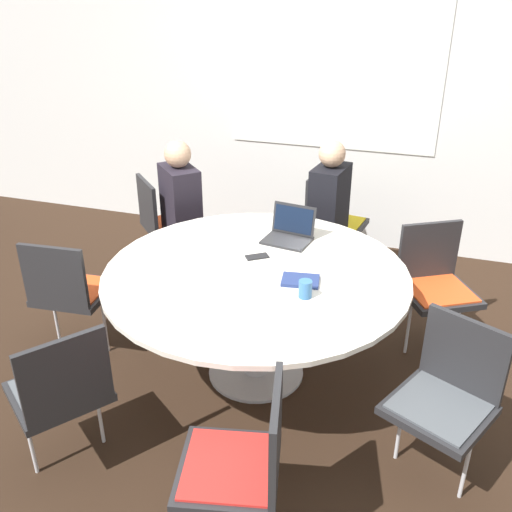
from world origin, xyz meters
The scene contains 16 objects.
ground_plane centered at (0.00, 0.00, 0.00)m, with size 16.00×16.00×0.00m, color black.
wall_back centered at (0.00, 2.17, 1.35)m, with size 8.00×0.07×2.70m.
conference_table centered at (0.00, 0.00, 0.63)m, with size 1.79×1.79×0.74m.
chair_0 centered at (0.15, 1.50, 0.51)m, with size 0.48×0.50×0.86m.
chair_1 centered at (-1.11, 1.02, 0.51)m, with size 0.61×0.61×0.86m.
chair_2 centered at (-1.20, -0.17, 0.51)m, with size 0.47×0.46×0.86m.
chair_3 centered at (-0.66, -1.02, 0.51)m, with size 0.60×0.60×0.86m.
chair_4 centered at (0.33, -1.17, 0.51)m, with size 0.50×0.52×0.86m.
chair_5 centered at (1.12, -0.47, 0.51)m, with size 0.58×0.57×0.86m.
chair_6 centered at (1.02, 0.66, 0.51)m, with size 0.59×0.58×0.86m.
person_0 centered at (0.20, 1.26, 0.70)m, with size 0.30×0.39×1.21m.
person_1 centered at (-0.89, 0.91, 0.70)m, with size 0.41×0.41×1.21m.
laptop centered at (0.07, 0.49, 0.79)m, with size 0.32×0.29×0.21m.
spiral_notebook centered at (0.28, -0.04, 0.75)m, with size 0.23×0.18×0.02m.
coffee_cup centered at (0.34, -0.20, 0.79)m, with size 0.07×0.07×0.10m.
cell_phone centered at (-0.05, 0.18, 0.74)m, with size 0.15×0.14×0.01m.
Camera 1 is at (0.90, -2.80, 2.31)m, focal length 40.00 mm.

